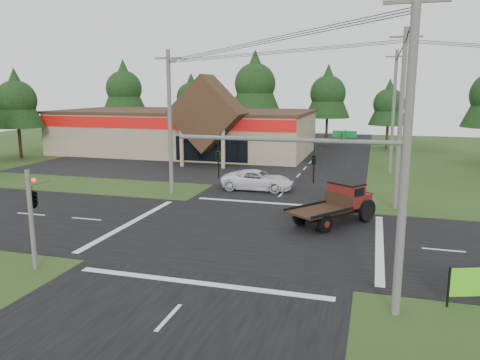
% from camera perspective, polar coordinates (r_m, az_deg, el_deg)
% --- Properties ---
extents(ground, '(120.00, 120.00, 0.00)m').
position_cam_1_polar(ground, '(25.67, 0.73, -6.51)').
color(ground, '#253F16').
rests_on(ground, ground).
extents(road_ns, '(12.00, 120.00, 0.02)m').
position_cam_1_polar(road_ns, '(25.66, 0.73, -6.49)').
color(road_ns, black).
rests_on(road_ns, ground).
extents(road_ew, '(120.00, 12.00, 0.02)m').
position_cam_1_polar(road_ew, '(25.66, 0.73, -6.48)').
color(road_ew, black).
rests_on(road_ew, ground).
extents(parking_apron, '(28.00, 14.00, 0.02)m').
position_cam_1_polar(parking_apron, '(47.89, -9.43, 1.62)').
color(parking_apron, black).
rests_on(parking_apron, ground).
extents(cvs_building, '(30.40, 18.20, 9.19)m').
position_cam_1_polar(cvs_building, '(57.82, -6.54, 6.06)').
color(cvs_building, gray).
rests_on(cvs_building, ground).
extents(traffic_signal_mast, '(8.12, 0.24, 7.00)m').
position_cam_1_polar(traffic_signal_mast, '(16.45, 13.46, -0.90)').
color(traffic_signal_mast, '#595651').
rests_on(traffic_signal_mast, ground).
extents(traffic_signal_corner, '(0.53, 2.48, 4.40)m').
position_cam_1_polar(traffic_signal_corner, '(21.87, -24.06, -1.05)').
color(traffic_signal_corner, '#595651').
rests_on(traffic_signal_corner, ground).
extents(utility_pole_nr, '(2.00, 0.30, 11.00)m').
position_cam_1_polar(utility_pole_nr, '(16.26, 19.59, 2.97)').
color(utility_pole_nr, '#595651').
rests_on(utility_pole_nr, ground).
extents(utility_pole_nw, '(2.00, 0.30, 10.50)m').
position_cam_1_polar(utility_pole_nw, '(34.84, -8.55, 7.05)').
color(utility_pole_nw, '#595651').
rests_on(utility_pole_nw, ground).
extents(utility_pole_ne, '(2.00, 0.30, 11.50)m').
position_cam_1_polar(utility_pole_ne, '(31.69, 18.99, 7.10)').
color(utility_pole_ne, '#595651').
rests_on(utility_pole_ne, ground).
extents(utility_pole_n, '(2.00, 0.30, 11.20)m').
position_cam_1_polar(utility_pole_n, '(45.66, 18.20, 7.99)').
color(utility_pole_n, '#595651').
rests_on(utility_pole_n, ground).
extents(tree_row_a, '(6.72, 6.72, 12.12)m').
position_cam_1_polar(tree_row_a, '(73.32, -13.97, 10.97)').
color(tree_row_a, '#332316').
rests_on(tree_row_a, ground).
extents(tree_row_b, '(5.60, 5.60, 10.10)m').
position_cam_1_polar(tree_row_b, '(70.75, -5.95, 10.15)').
color(tree_row_b, '#332316').
rests_on(tree_row_b, ground).
extents(tree_row_c, '(7.28, 7.28, 13.13)m').
position_cam_1_polar(tree_row_c, '(66.67, 1.85, 11.89)').
color(tree_row_c, '#332316').
rests_on(tree_row_c, ground).
extents(tree_row_d, '(6.16, 6.16, 11.11)m').
position_cam_1_polar(tree_row_d, '(65.92, 10.67, 10.55)').
color(tree_row_d, '#332316').
rests_on(tree_row_d, ground).
extents(tree_row_e, '(5.04, 5.04, 9.09)m').
position_cam_1_polar(tree_row_e, '(63.64, 17.71, 9.00)').
color(tree_row_e, '#332316').
rests_on(tree_row_e, ground).
extents(tree_side_w, '(5.60, 5.60, 10.10)m').
position_cam_1_polar(tree_side_w, '(58.16, -25.64, 8.96)').
color(tree_side_w, '#332316').
rests_on(tree_side_w, ground).
extents(antique_flatbed_truck, '(5.12, 5.86, 2.38)m').
position_cam_1_polar(antique_flatbed_truck, '(27.59, 11.27, -2.92)').
color(antique_flatbed_truck, '#52180B').
rests_on(antique_flatbed_truck, ground).
extents(white_pickup, '(5.58, 2.68, 1.53)m').
position_cam_1_polar(white_pickup, '(36.41, 2.15, -0.00)').
color(white_pickup, white).
rests_on(white_pickup, ground).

